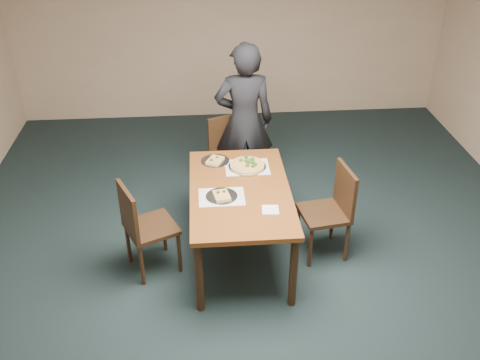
{
  "coord_description": "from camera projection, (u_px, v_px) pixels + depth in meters",
  "views": [
    {
      "loc": [
        -0.46,
        -3.35,
        3.31
      ],
      "look_at": [
        -0.14,
        0.68,
        0.85
      ],
      "focal_mm": 40.0,
      "sensor_mm": 36.0,
      "label": 1
    }
  ],
  "objects": [
    {
      "name": "ground",
      "position": [
        262.0,
        305.0,
        4.6
      ],
      "size": [
        8.0,
        8.0,
        0.0
      ],
      "primitive_type": "plane",
      "color": "black",
      "rests_on": "ground"
    },
    {
      "name": "room_shell",
      "position": [
        267.0,
        121.0,
        3.7
      ],
      "size": [
        8.0,
        8.0,
        8.0
      ],
      "color": "#C9A88B",
      "rests_on": "ground"
    },
    {
      "name": "dining_table",
      "position": [
        240.0,
        198.0,
        4.84
      ],
      "size": [
        0.9,
        1.5,
        0.75
      ],
      "color": "#613113",
      "rests_on": "ground"
    },
    {
      "name": "chair_far",
      "position": [
        230.0,
        152.0,
        5.88
      ],
      "size": [
        0.55,
        0.55,
        0.91
      ],
      "rotation": [
        0.0,
        0.0,
        0.4
      ],
      "color": "black",
      "rests_on": "ground"
    },
    {
      "name": "chair_left",
      "position": [
        142.0,
        224.0,
        4.74
      ],
      "size": [
        0.56,
        0.56,
        0.91
      ],
      "rotation": [
        0.0,
        0.0,
        2.0
      ],
      "color": "black",
      "rests_on": "ground"
    },
    {
      "name": "chair_right",
      "position": [
        332.0,
        207.0,
        4.97
      ],
      "size": [
        0.48,
        0.48,
        0.91
      ],
      "rotation": [
        0.0,
        0.0,
        -1.42
      ],
      "color": "black",
      "rests_on": "ground"
    },
    {
      "name": "diner",
      "position": [
        244.0,
        121.0,
        5.74
      ],
      "size": [
        0.64,
        0.42,
        1.74
      ],
      "primitive_type": "imported",
      "rotation": [
        0.0,
        0.0,
        3.16
      ],
      "color": "black",
      "rests_on": "ground"
    },
    {
      "name": "placemat_main",
      "position": [
        247.0,
        167.0,
        5.13
      ],
      "size": [
        0.42,
        0.32,
        0.0
      ],
      "primitive_type": "cube",
      "color": "white",
      "rests_on": "dining_table"
    },
    {
      "name": "placemat_near",
      "position": [
        222.0,
        197.0,
        4.68
      ],
      "size": [
        0.4,
        0.3,
        0.0
      ],
      "primitive_type": "cube",
      "color": "white",
      "rests_on": "dining_table"
    },
    {
      "name": "pizza_pan",
      "position": [
        247.0,
        165.0,
        5.12
      ],
      "size": [
        0.36,
        0.36,
        0.07
      ],
      "color": "silver",
      "rests_on": "dining_table"
    },
    {
      "name": "slice_plate_near",
      "position": [
        222.0,
        196.0,
        4.68
      ],
      "size": [
        0.28,
        0.28,
        0.06
      ],
      "color": "silver",
      "rests_on": "dining_table"
    },
    {
      "name": "slice_plate_far",
      "position": [
        215.0,
        161.0,
        5.22
      ],
      "size": [
        0.28,
        0.28,
        0.06
      ],
      "color": "silver",
      "rests_on": "dining_table"
    },
    {
      "name": "napkin",
      "position": [
        270.0,
        210.0,
        4.51
      ],
      "size": [
        0.15,
        0.15,
        0.01
      ],
      "primitive_type": "cube",
      "rotation": [
        0.0,
        0.0,
        -0.07
      ],
      "color": "white",
      "rests_on": "dining_table"
    }
  ]
}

